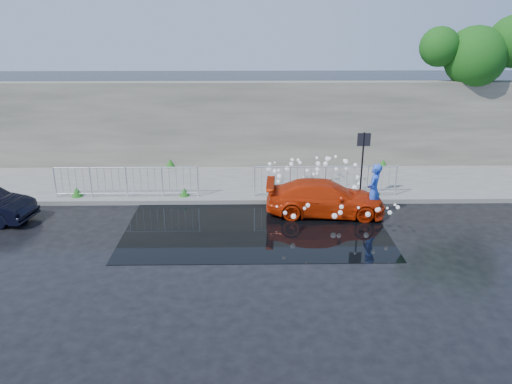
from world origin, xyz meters
The scene contains 13 objects.
ground centered at (0.00, 0.00, 0.00)m, with size 90.00×90.00×0.00m, color black.
pavement centered at (0.00, 5.00, 0.07)m, with size 30.00×4.00×0.15m, color #5D5C58.
curb centered at (0.00, 3.00, 0.08)m, with size 30.00×0.25×0.16m, color #5D5C58.
retaining_wall centered at (0.00, 7.20, 1.90)m, with size 30.00×0.60×3.50m, color #555348.
puddle centered at (0.50, 1.00, 0.01)m, with size 8.00×5.00×0.01m, color black.
sign_post centered at (4.20, 3.10, 1.72)m, with size 0.45×0.06×2.50m.
tree centered at (9.77, 7.42, 4.80)m, with size 4.85×2.49×6.25m.
railing_left centered at (-4.00, 3.35, 0.74)m, with size 5.05×0.05×1.10m.
railing_right centered at (3.00, 3.35, 0.74)m, with size 5.05×0.05×1.10m.
weeds centered at (-0.22, 4.46, 0.32)m, with size 12.17×3.93×0.38m.
water_spray centered at (2.80, 3.37, 0.72)m, with size 3.70×5.57×0.98m.
red_car centered at (2.81, 2.00, 0.56)m, with size 1.58×3.88×1.13m, color red.
person centered at (4.33, 1.80, 0.89)m, with size 0.65×0.42×1.77m, color blue.
Camera 1 is at (0.28, -13.29, 6.31)m, focal length 35.00 mm.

